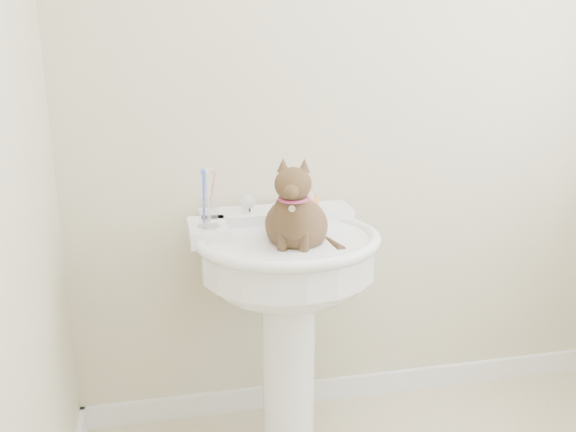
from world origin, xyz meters
TOP-DOWN VIEW (x-y plane):
  - wall_back at (0.00, 1.10)m, footprint 2.20×0.00m
  - baseboard_back at (0.00, 1.09)m, footprint 2.20×0.02m
  - pedestal_sink at (-0.37, 0.81)m, footprint 0.61×0.60m
  - faucet at (-0.37, 0.96)m, footprint 0.28×0.12m
  - soap_bar at (-0.26, 1.05)m, footprint 0.09×0.06m
  - toothbrush_cup at (-0.62, 0.84)m, footprint 0.07×0.07m
  - cat at (-0.35, 0.75)m, footprint 0.22×0.27m

SIDE VIEW (x-z plane):
  - baseboard_back at x=0.00m, z-range 0.00..0.09m
  - pedestal_sink at x=-0.37m, z-range 0.24..1.08m
  - soap_bar at x=-0.26m, z-range 0.84..0.87m
  - cat at x=-0.35m, z-range 0.68..1.08m
  - faucet at x=-0.37m, z-range 0.81..0.95m
  - toothbrush_cup at x=-0.62m, z-range 0.80..0.98m
  - wall_back at x=0.00m, z-range 0.00..2.50m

